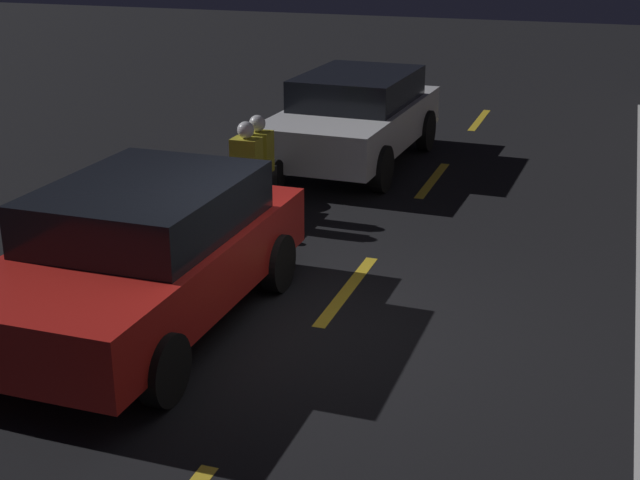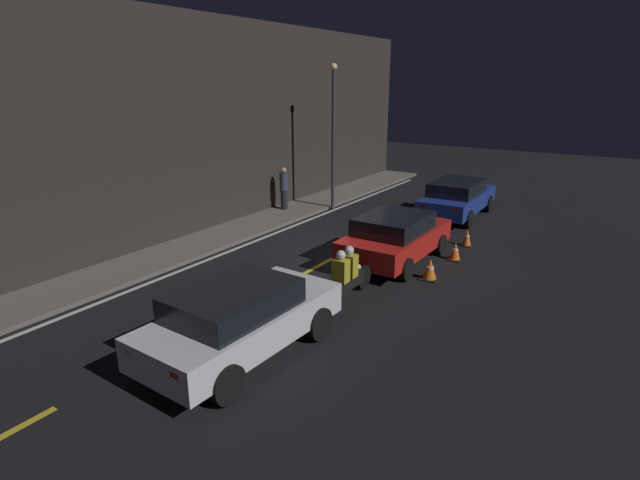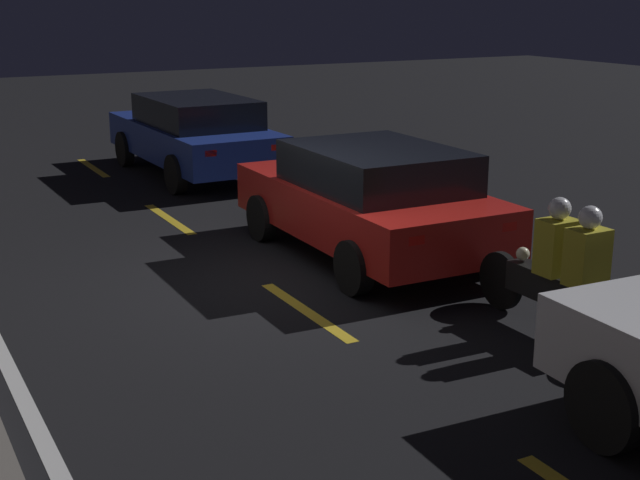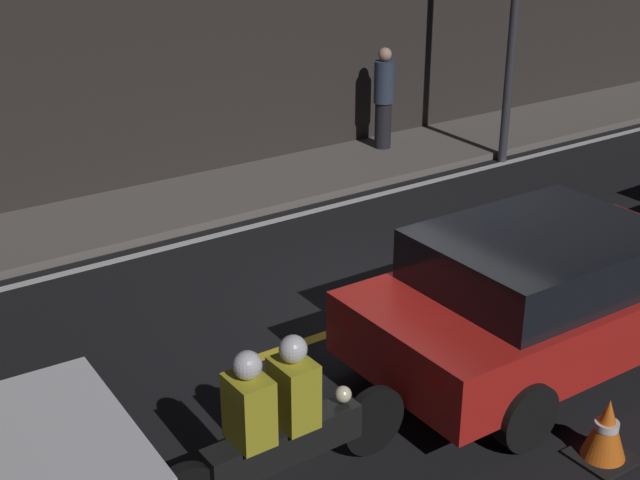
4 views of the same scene
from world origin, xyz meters
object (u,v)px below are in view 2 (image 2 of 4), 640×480
at_px(traffic_cone_near, 430,269).
at_px(traffic_cone_far, 467,238).
at_px(taxi_red, 395,236).
at_px(street_lamp, 333,130).
at_px(sedan_white, 240,318).
at_px(sedan_blue, 457,197).
at_px(traffic_cone_mid, 455,251).
at_px(motorcycle, 346,277).
at_px(pedestrian, 284,188).

height_order(traffic_cone_near, traffic_cone_far, traffic_cone_near).
height_order(taxi_red, street_lamp, street_lamp).
xyz_separation_m(sedan_white, sedan_blue, (12.49, -0.08, -0.01)).
bearing_deg(traffic_cone_mid, traffic_cone_far, 4.55).
bearing_deg(taxi_red, sedan_blue, 1.81).
xyz_separation_m(sedan_white, taxi_red, (6.50, -0.22, -0.03)).
relative_size(motorcycle, street_lamp, 0.42).
bearing_deg(taxi_red, sedan_white, 178.61).
relative_size(sedan_white, traffic_cone_near, 7.41).
relative_size(sedan_white, traffic_cone_far, 7.57).
bearing_deg(sedan_white, sedan_blue, 1.67).
distance_m(taxi_red, motorcycle, 3.30).
bearing_deg(pedestrian, traffic_cone_mid, -103.33).
xyz_separation_m(sedan_white, traffic_cone_far, (9.09, -1.57, -0.52)).
bearing_deg(motorcycle, traffic_cone_near, -25.78).
distance_m(taxi_red, sedan_blue, 6.00).
bearing_deg(pedestrian, taxi_red, -114.88).
bearing_deg(sedan_white, motorcycle, -6.03).
bearing_deg(traffic_cone_mid, sedan_blue, 18.14).
distance_m(taxi_red, pedestrian, 6.92).
distance_m(taxi_red, traffic_cone_near, 1.69).
bearing_deg(sedan_blue, motorcycle, -178.76).
bearing_deg(traffic_cone_far, taxi_red, 152.42).
height_order(taxi_red, sedan_blue, sedan_blue).
bearing_deg(sedan_white, traffic_cone_far, -7.76).
bearing_deg(motorcycle, taxi_red, 3.48).
distance_m(traffic_cone_mid, traffic_cone_far, 1.52).
xyz_separation_m(sedan_blue, traffic_cone_near, (-6.78, -1.55, -0.50)).
relative_size(taxi_red, motorcycle, 1.71).
bearing_deg(street_lamp, traffic_cone_far, -105.51).
xyz_separation_m(traffic_cone_far, pedestrian, (0.32, 7.63, 0.71)).
xyz_separation_m(sedan_white, traffic_cone_near, (5.71, -1.62, -0.51)).
distance_m(taxi_red, traffic_cone_mid, 1.89).
height_order(traffic_cone_mid, street_lamp, street_lamp).
relative_size(sedan_white, sedan_blue, 0.93).
relative_size(sedan_white, motorcycle, 1.78).
bearing_deg(traffic_cone_mid, traffic_cone_near, 177.99).
xyz_separation_m(traffic_cone_near, traffic_cone_far, (3.38, 0.06, -0.01)).
height_order(traffic_cone_near, street_lamp, street_lamp).
xyz_separation_m(traffic_cone_mid, pedestrian, (1.84, 7.75, 0.72)).
distance_m(sedan_blue, street_lamp, 5.54).
bearing_deg(street_lamp, traffic_cone_near, -129.30).
xyz_separation_m(pedestrian, street_lamp, (1.39, -1.47, 2.25)).
height_order(taxi_red, traffic_cone_mid, taxi_red).
distance_m(taxi_red, street_lamp, 6.91).
bearing_deg(traffic_cone_near, motorcycle, 154.92).
bearing_deg(traffic_cone_far, street_lamp, 74.49).
bearing_deg(traffic_cone_far, pedestrian, 87.61).
height_order(motorcycle, pedestrian, pedestrian).
height_order(sedan_white, taxi_red, sedan_white).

